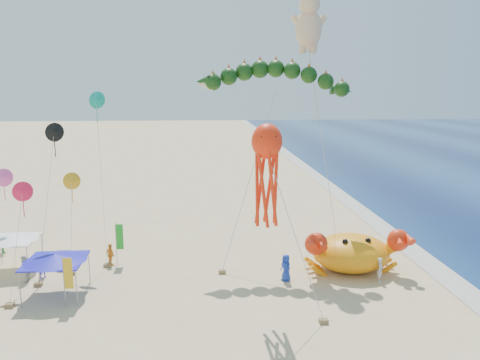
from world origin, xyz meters
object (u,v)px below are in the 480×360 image
object	(u,v)px
dragon_kite	(274,82)
crab_inflatable	(352,252)
canopy_white	(12,237)
cherub_kite	(309,22)
octopus_kite	(267,167)
canopy_blue	(55,258)

from	to	relation	value
dragon_kite	crab_inflatable	bearing A→B (deg)	-42.33
canopy_white	cherub_kite	bearing A→B (deg)	10.33
cherub_kite	octopus_kite	size ratio (longest dim) A/B	1.82
cherub_kite	dragon_kite	bearing A→B (deg)	-152.66
cherub_kite	canopy_white	xyz separation A→B (m)	(-21.66, -3.95, -15.20)
dragon_kite	cherub_kite	xyz separation A→B (m)	(2.84, 1.47, 4.50)
octopus_kite	canopy_blue	xyz separation A→B (m)	(-12.70, 2.97, -5.98)
cherub_kite	canopy_white	size ratio (longest dim) A/B	5.58
crab_inflatable	dragon_kite	world-z (taller)	dragon_kite
crab_inflatable	cherub_kite	size ratio (longest dim) A/B	0.37
canopy_blue	canopy_white	bearing A→B (deg)	133.89
cherub_kite	canopy_blue	distance (m)	24.57
octopus_kite	canopy_white	bearing A→B (deg)	156.37
canopy_blue	canopy_white	xyz separation A→B (m)	(-4.29, 4.46, -0.00)
crab_inflatable	cherub_kite	xyz separation A→B (m)	(-2.15, 6.01, 16.22)
cherub_kite	octopus_kite	distance (m)	15.37
canopy_blue	dragon_kite	bearing A→B (deg)	25.52
octopus_kite	canopy_blue	distance (m)	14.35
crab_inflatable	octopus_kite	xyz separation A→B (m)	(-6.83, -5.37, 7.01)
crab_inflatable	canopy_blue	world-z (taller)	crab_inflatable
dragon_kite	canopy_white	xyz separation A→B (m)	(-18.83, -2.48, -10.70)
dragon_kite	canopy_blue	size ratio (longest dim) A/B	3.77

